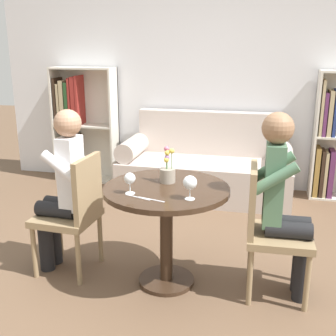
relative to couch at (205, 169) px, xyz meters
The scene contains 14 objects.
ground_plane 1.93m from the couch, 90.00° to the right, with size 16.00×16.00×0.00m, color brown.
back_wall 1.12m from the couch, 90.00° to the left, with size 5.20×0.05×2.70m.
round_table 1.92m from the couch, 90.00° to the right, with size 0.86×0.86×0.73m.
couch is the anchor object (origin of this frame).
bookshelf_left 1.71m from the couch, behind, with size 0.78×0.28×1.40m.
chair_left 2.02m from the couch, 110.09° to the right, with size 0.44×0.44×0.90m.
chair_right 2.00m from the couch, 69.62° to the right, with size 0.43×0.43×0.90m.
person_left 2.07m from the couch, 112.57° to the right, with size 0.43×0.36×1.23m.
person_right 2.05m from the couch, 67.23° to the right, with size 0.43×0.35×1.26m.
wine_glass_left 2.15m from the couch, 95.43° to the right, with size 0.07×0.07×0.14m.
wine_glass_right 2.17m from the couch, 84.63° to the right, with size 0.09×0.09×0.15m.
flower_vase 1.86m from the couch, 90.52° to the right, with size 0.11×0.11×0.26m.
knife_left_setting 2.20m from the couch, 90.97° to the right, with size 0.19×0.06×0.00m.
fork_left_setting 2.19m from the couch, 93.44° to the right, with size 0.18×0.07×0.00m.
Camera 1 is at (0.63, -2.62, 1.65)m, focal length 45.00 mm.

